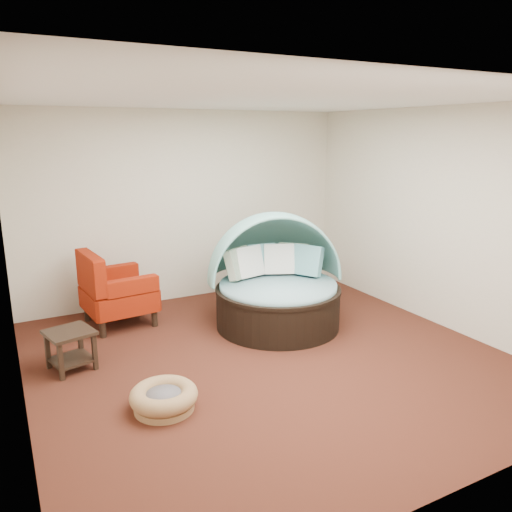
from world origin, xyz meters
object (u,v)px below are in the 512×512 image
canopy_daybed (276,274)px  red_armchair (114,291)px  pet_basket (164,398)px  side_table (70,344)px

canopy_daybed → red_armchair: bearing=168.1°
pet_basket → side_table: 1.40m
red_armchair → side_table: 1.30m
canopy_daybed → red_armchair: canopy_daybed is taller
canopy_daybed → pet_basket: size_ratio=2.92×
canopy_daybed → red_armchair: 2.13m
pet_basket → red_armchair: size_ratio=0.69×
canopy_daybed → pet_basket: (-1.97, -1.37, -0.57)m
canopy_daybed → side_table: bearing=-162.4°
pet_basket → red_armchair: (0.08, 2.32, 0.35)m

